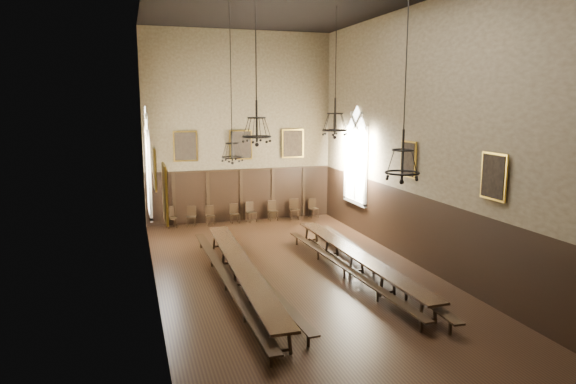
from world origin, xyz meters
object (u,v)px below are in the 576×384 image
bench_left_inner (254,277)px  chair_5 (273,214)px  chair_3 (235,217)px  chair_6 (294,213)px  bench_right_outer (374,266)px  table_left (242,276)px  bench_left_outer (226,281)px  table_right (356,264)px  chandelier_back_left (232,145)px  chair_1 (191,220)px  chair_2 (210,219)px  chair_4 (251,216)px  chandelier_front_right (402,161)px  chandelier_back_right (335,123)px  chair_0 (171,221)px  bench_right_inner (344,270)px  chandelier_front_left (257,124)px  chair_7 (313,212)px

bench_left_inner → chair_5: bearing=70.6°
chair_3 → chair_6: bearing=-3.6°
bench_right_outer → table_left: bearing=179.7°
bench_left_outer → table_right: bearing=2.6°
table_right → bench_right_outer: table_right is taller
bench_left_outer → chair_5: size_ratio=11.06×
bench_left_outer → chandelier_back_left: bearing=73.4°
bench_left_outer → chair_1: 8.64m
chair_2 → chair_5: 3.06m
chair_4 → chandelier_front_right: size_ratio=0.18×
table_right → chandelier_back_right: chandelier_back_right is taller
chair_5 → chandelier_back_right: 7.93m
chair_1 → chandelier_front_right: size_ratio=0.18×
chair_6 → chandelier_back_right: size_ratio=0.22×
chair_4 → bench_right_outer: bearing=-92.2°
chair_0 → chandelier_back_left: size_ratio=0.18×
table_left → bench_right_inner: size_ratio=1.07×
chair_3 → chair_1: bearing=-179.8°
bench_right_inner → chandelier_back_right: (0.58, 2.42, 4.71)m
chair_6 → bench_right_outer: bearing=-79.5°
chair_3 → chandelier_back_right: bearing=-71.2°
table_right → chair_5: bearing=93.6°
chair_6 → chandelier_front_left: (-4.50, -10.65, 4.85)m
chair_2 → chair_5: (3.06, 0.02, 0.02)m
chair_2 → chandelier_back_left: size_ratio=0.17×
bench_left_outer → bench_right_inner: 3.91m
chandelier_back_right → chair_7: bearing=76.3°
chandelier_front_right → chandelier_back_left: bearing=122.1°
bench_right_outer → chandelier_front_right: size_ratio=1.92×
bench_left_outer → chandelier_front_left: bearing=-74.9°
chair_0 → chair_5: chair_0 is taller
chair_6 → chandelier_back_left: 8.25m
chair_0 → table_right: bearing=-73.3°
bench_right_outer → chair_0: bearing=124.6°
chair_7 → chandelier_back_right: size_ratio=0.21×
chair_3 → chair_4: chair_4 is taller
chair_3 → chair_4: size_ratio=0.94×
table_right → chandelier_front_right: chandelier_front_right is taller
chair_2 → chandelier_front_right: 12.63m
table_right → chandelier_front_left: bearing=-150.8°
bench_left_outer → chair_7: size_ratio=11.32×
chair_2 → chandelier_back_right: size_ratio=0.20×
table_left → chandelier_front_right: bearing=-36.9°
table_left → chair_1: bearing=93.6°
bench_right_inner → chandelier_front_right: chandelier_front_right is taller
table_left → chandelier_front_right: chandelier_front_right is taller
table_right → bench_left_outer: size_ratio=0.88×
table_right → chair_1: size_ratio=9.95×
chair_3 → chandelier_back_right: (2.45, -6.38, 4.70)m
chair_1 → chandelier_back_left: chandelier_back_left is taller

